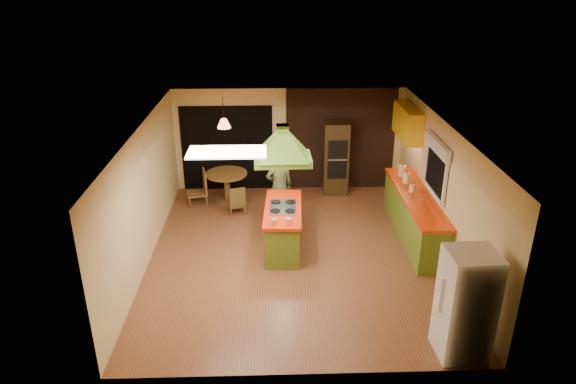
{
  "coord_description": "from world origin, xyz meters",
  "views": [
    {
      "loc": [
        -0.41,
        -8.63,
        5.05
      ],
      "look_at": [
        -0.12,
        0.31,
        1.15
      ],
      "focal_mm": 32.0,
      "sensor_mm": 36.0,
      "label": 1
    }
  ],
  "objects_px": {
    "refrigerator": "(466,304)",
    "wall_oven": "(336,158)",
    "man": "(279,186)",
    "canister_large": "(402,171)",
    "kitchen_island": "(283,228)",
    "dining_table": "(227,181)"
  },
  "relations": [
    {
      "from": "dining_table",
      "to": "canister_large",
      "type": "xyz_separation_m",
      "value": [
        3.88,
        -0.82,
        0.53
      ]
    },
    {
      "from": "man",
      "to": "dining_table",
      "type": "height_order",
      "value": "man"
    },
    {
      "from": "kitchen_island",
      "to": "refrigerator",
      "type": "bearing_deg",
      "value": -48.74
    },
    {
      "from": "wall_oven",
      "to": "canister_large",
      "type": "bearing_deg",
      "value": -42.83
    },
    {
      "from": "refrigerator",
      "to": "wall_oven",
      "type": "relative_size",
      "value": 0.92
    },
    {
      "from": "refrigerator",
      "to": "canister_large",
      "type": "distance_m",
      "value": 4.52
    },
    {
      "from": "wall_oven",
      "to": "dining_table",
      "type": "relative_size",
      "value": 1.85
    },
    {
      "from": "refrigerator",
      "to": "canister_large",
      "type": "xyz_separation_m",
      "value": [
        0.18,
        4.51,
        0.22
      ]
    },
    {
      "from": "refrigerator",
      "to": "wall_oven",
      "type": "bearing_deg",
      "value": 98.4
    },
    {
      "from": "kitchen_island",
      "to": "man",
      "type": "xyz_separation_m",
      "value": [
        -0.05,
        1.22,
        0.36
      ]
    },
    {
      "from": "man",
      "to": "refrigerator",
      "type": "xyz_separation_m",
      "value": [
        2.49,
        -4.3,
        0.01
      ]
    },
    {
      "from": "wall_oven",
      "to": "canister_large",
      "type": "height_order",
      "value": "wall_oven"
    },
    {
      "from": "kitchen_island",
      "to": "dining_table",
      "type": "xyz_separation_m",
      "value": [
        -1.26,
        2.25,
        0.06
      ]
    },
    {
      "from": "man",
      "to": "canister_large",
      "type": "xyz_separation_m",
      "value": [
        2.67,
        0.21,
        0.23
      ]
    },
    {
      "from": "kitchen_island",
      "to": "man",
      "type": "bearing_deg",
      "value": 95.18
    },
    {
      "from": "dining_table",
      "to": "wall_oven",
      "type": "bearing_deg",
      "value": 10.56
    },
    {
      "from": "man",
      "to": "canister_large",
      "type": "relative_size",
      "value": 6.91
    },
    {
      "from": "wall_oven",
      "to": "canister_large",
      "type": "xyz_separation_m",
      "value": [
        1.28,
        -1.31,
        0.15
      ]
    },
    {
      "from": "refrigerator",
      "to": "canister_large",
      "type": "bearing_deg",
      "value": 85.43
    },
    {
      "from": "refrigerator",
      "to": "dining_table",
      "type": "relative_size",
      "value": 1.7
    },
    {
      "from": "kitchen_island",
      "to": "wall_oven",
      "type": "xyz_separation_m",
      "value": [
        1.34,
        2.74,
        0.44
      ]
    },
    {
      "from": "wall_oven",
      "to": "canister_large",
      "type": "distance_m",
      "value": 1.83
    }
  ]
}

